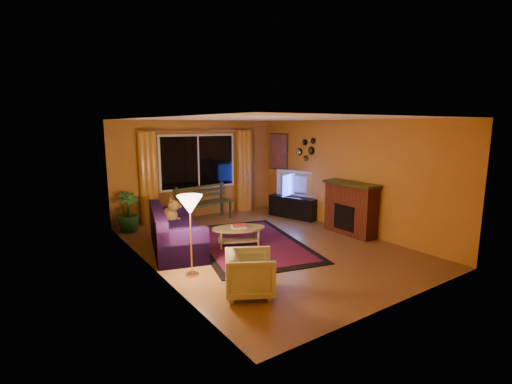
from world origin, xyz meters
TOP-DOWN VIEW (x-y plane):
  - floor at (0.00, 0.00)m, footprint 4.50×6.00m
  - ceiling at (0.00, 0.00)m, footprint 4.50×6.00m
  - wall_back at (0.00, 3.01)m, footprint 4.50×0.02m
  - wall_left at (-2.26, 0.00)m, footprint 0.02×6.00m
  - wall_right at (2.26, 0.00)m, footprint 0.02×6.00m
  - window at (0.00, 2.94)m, footprint 2.00×0.02m
  - curtain_rod at (0.00, 2.90)m, footprint 3.20×0.03m
  - curtain_left at (-1.35, 2.88)m, footprint 0.36×0.36m
  - curtain_right at (1.35, 2.88)m, footprint 0.36×0.36m
  - bench at (-0.12, 2.40)m, footprint 1.58×0.69m
  - potted_plant at (-1.96, 2.54)m, footprint 0.65×0.65m
  - sofa at (-1.54, 0.77)m, footprint 1.38×2.18m
  - dog at (-1.49, 1.22)m, footprint 0.42×0.47m
  - armchair at (-1.43, -1.64)m, footprint 0.87×0.89m
  - floor_lamp at (-1.83, -0.55)m, footprint 0.27×0.27m
  - rug at (-0.18, 0.28)m, footprint 2.74×3.60m
  - coffee_table at (-0.44, 0.27)m, footprint 1.39×1.39m
  - tv_console at (2.00, 1.47)m, footprint 0.81×1.39m
  - television at (2.00, 1.47)m, footprint 0.59×1.13m
  - fireplace at (2.05, -0.40)m, footprint 0.40×1.20m
  - mirror_cluster at (2.21, 1.30)m, footprint 0.06×0.60m
  - painting at (2.22, 2.45)m, footprint 0.04×0.76m

SIDE VIEW (x-z plane):
  - floor at x=0.00m, z-range -0.02..0.00m
  - rug at x=-0.18m, z-range 0.00..0.02m
  - coffee_table at x=-0.44m, z-range 0.00..0.39m
  - bench at x=-0.12m, z-range 0.00..0.46m
  - tv_console at x=2.00m, z-range 0.00..0.55m
  - armchair at x=-1.43m, z-range 0.00..0.69m
  - sofa at x=-1.54m, z-range 0.00..0.82m
  - potted_plant at x=-1.96m, z-range 0.00..0.91m
  - fireplace at x=2.05m, z-range 0.00..1.10m
  - dog at x=-1.49m, z-range 0.41..0.83m
  - floor_lamp at x=-1.83m, z-range 0.00..1.29m
  - television at x=2.00m, z-range 0.55..1.22m
  - curtain_left at x=-1.35m, z-range 0.00..2.24m
  - curtain_right at x=1.35m, z-range 0.00..2.24m
  - wall_back at x=0.00m, z-range 0.00..2.50m
  - wall_left at x=-2.26m, z-range 0.00..2.50m
  - wall_right at x=2.26m, z-range 0.00..2.50m
  - window at x=0.00m, z-range 0.80..2.10m
  - painting at x=2.22m, z-range 1.17..2.13m
  - mirror_cluster at x=2.21m, z-range 1.52..2.08m
  - curtain_rod at x=0.00m, z-range 2.23..2.27m
  - ceiling at x=0.00m, z-range 2.50..2.52m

